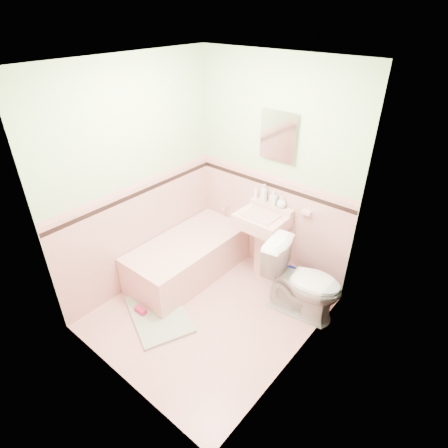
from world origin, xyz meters
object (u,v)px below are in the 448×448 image
Objects in this scene: soap_bottle_right at (282,202)px; medicine_cabinet at (279,136)px; soap_bottle_mid at (274,198)px; toilet at (303,281)px; sink at (261,246)px; bathtub at (188,259)px; bucket at (289,281)px; shoe at (141,310)px; soap_bottle_left at (264,193)px.

medicine_cabinet is at bearing 166.21° from soap_bottle_right.
soap_bottle_right is (0.11, 0.00, -0.02)m from soap_bottle_mid.
soap_bottle_mid is at bearing 51.53° from toilet.
medicine_cabinet is at bearing 90.00° from sink.
soap_bottle_mid is at bearing -64.75° from medicine_cabinet.
bathtub is at bearing -138.49° from soap_bottle_right.
bucket reaches higher than shoe.
toilet is 3.18× the size of bucket.
toilet is (0.67, -0.39, -0.59)m from soap_bottle_mid.
medicine_cabinet is 1.80× the size of bucket.
bathtub is at bearing 95.07° from toilet.
medicine_cabinet is 2.20× the size of soap_bottle_left.
soap_bottle_right is (0.12, -0.03, -0.72)m from medicine_cabinet.
bucket is (0.42, -0.22, -1.57)m from medicine_cabinet.
shoe is at bearing -111.42° from soap_bottle_mid.
medicine_cabinet reaches higher than soap_bottle_left.
medicine_cabinet is 3.42× the size of shoe.
bathtub reaches higher than bucket.
bathtub is 1.41m from toilet.
sink reaches higher than bathtub.
sink is 0.63m from soap_bottle_left.
sink is 0.60m from soap_bottle_mid.
medicine_cabinet is at bearing 50.20° from toilet.
bathtub is 1.26m from soap_bottle_mid.
soap_bottle_right is at bearing 0.00° from soap_bottle_left.
soap_bottle_left is at bearing 123.12° from sink.
bucket is (1.10, 0.52, -0.10)m from bathtub.
bathtub is 1.31m from soap_bottle_right.
sink is at bearing 63.51° from shoe.
soap_bottle_left is at bearing 180.00° from soap_bottle_right.
bucket is (0.30, -0.19, -0.85)m from soap_bottle_right.
sink is 1.05× the size of toilet.
medicine_cabinet is 2.75× the size of soap_bottle_mid.
soap_bottle_left is 1.08m from toilet.
sink is 0.60m from soap_bottle_right.
bucket is at bearing -0.96° from sink.
soap_bottle_left is at bearing 55.82° from toilet.
medicine_cabinet is 0.70m from soap_bottle_mid.
soap_bottle_mid is 1.24× the size of shoe.
soap_bottle_mid reaches higher than soap_bottle_right.
bathtub is 11.06× the size of shoe.
soap_bottle_left is (-0.12, 0.18, 0.59)m from sink.
soap_bottle_mid is at bearing 65.55° from shoe.
soap_bottle_right is at bearing -13.79° from medicine_cabinet.
toilet reaches higher than bucket.
shoe is (0.09, -0.83, -0.17)m from bathtub.
toilet is (0.68, -0.42, -1.29)m from medicine_cabinet.
toilet is at bearing -38.07° from bucket.
sink is 3.33× the size of bucket.
soap_bottle_right is (0.80, 0.71, 0.76)m from bathtub.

